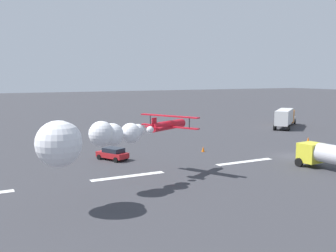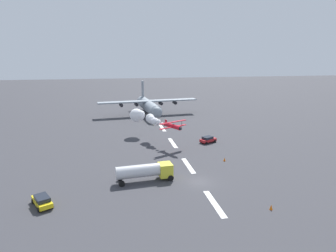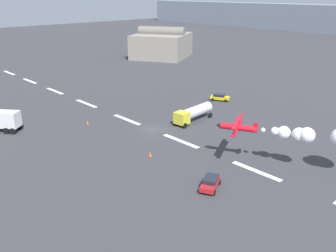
{
  "view_description": "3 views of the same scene",
  "coord_description": "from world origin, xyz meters",
  "px_view_note": "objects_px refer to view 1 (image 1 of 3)",
  "views": [
    {
      "loc": [
        37.19,
        37.05,
        10.27
      ],
      "look_at": [
        18.44,
        0.89,
        5.1
      ],
      "focal_mm": 42.06,
      "sensor_mm": 36.0,
      "label": 1
    },
    {
      "loc": [
        -44.09,
        13.53,
        20.69
      ],
      "look_at": [
        28.73,
        0.0,
        2.71
      ],
      "focal_mm": 31.77,
      "sensor_mm": 36.0,
      "label": 2
    },
    {
      "loc": [
        48.12,
        -40.76,
        23.82
      ],
      "look_at": [
        7.55,
        -2.97,
        3.45
      ],
      "focal_mm": 39.42,
      "sensor_mm": 36.0,
      "label": 3
    }
  ],
  "objects_px": {
    "stunt_biplane_red": "(87,138)",
    "traffic_cone_far": "(203,149)",
    "traffic_cone_near": "(308,139)",
    "followme_car_yellow": "(113,153)",
    "semi_truck_orange": "(285,117)"
  },
  "relations": [
    {
      "from": "stunt_biplane_red",
      "to": "traffic_cone_far",
      "type": "xyz_separation_m",
      "value": [
        -19.98,
        -13.9,
        -4.94
      ]
    },
    {
      "from": "followme_car_yellow",
      "to": "stunt_biplane_red",
      "type": "bearing_deg",
      "value": 63.61
    },
    {
      "from": "stunt_biplane_red",
      "to": "traffic_cone_far",
      "type": "height_order",
      "value": "stunt_biplane_red"
    },
    {
      "from": "followme_car_yellow",
      "to": "semi_truck_orange",
      "type": "bearing_deg",
      "value": -161.85
    },
    {
      "from": "traffic_cone_near",
      "to": "traffic_cone_far",
      "type": "height_order",
      "value": "same"
    },
    {
      "from": "stunt_biplane_red",
      "to": "followme_car_yellow",
      "type": "distance_m",
      "value": 16.91
    },
    {
      "from": "stunt_biplane_red",
      "to": "semi_truck_orange",
      "type": "height_order",
      "value": "stunt_biplane_red"
    },
    {
      "from": "stunt_biplane_red",
      "to": "traffic_cone_near",
      "type": "distance_m",
      "value": 41.6
    },
    {
      "from": "stunt_biplane_red",
      "to": "traffic_cone_near",
      "type": "bearing_deg",
      "value": -161.28
    },
    {
      "from": "traffic_cone_far",
      "to": "traffic_cone_near",
      "type": "bearing_deg",
      "value": 178.07
    },
    {
      "from": "traffic_cone_near",
      "to": "traffic_cone_far",
      "type": "bearing_deg",
      "value": -1.93
    },
    {
      "from": "followme_car_yellow",
      "to": "traffic_cone_near",
      "type": "xyz_separation_m",
      "value": [
        -31.87,
        1.34,
        -0.44
      ]
    },
    {
      "from": "traffic_cone_near",
      "to": "traffic_cone_far",
      "type": "xyz_separation_m",
      "value": [
        19.14,
        -0.64,
        0.0
      ]
    },
    {
      "from": "semi_truck_orange",
      "to": "traffic_cone_near",
      "type": "distance_m",
      "value": 17.67
    },
    {
      "from": "semi_truck_orange",
      "to": "traffic_cone_near",
      "type": "xyz_separation_m",
      "value": [
        9.39,
        14.87,
        -1.73
      ]
    }
  ]
}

